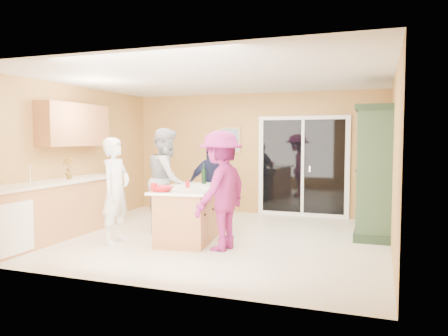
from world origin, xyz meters
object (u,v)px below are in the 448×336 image
(woman_white, at_px, (116,190))
(woman_grey, at_px, (167,180))
(kitchen_island, at_px, (190,215))
(woman_magenta, at_px, (221,190))
(green_hutch, at_px, (375,174))
(woman_navy, at_px, (213,185))

(woman_white, xyz_separation_m, woman_grey, (0.35, 1.06, 0.08))
(kitchen_island, height_order, woman_magenta, woman_magenta)
(kitchen_island, xyz_separation_m, woman_white, (-1.01, -0.56, 0.42))
(woman_white, bearing_deg, woman_grey, -18.33)
(woman_grey, bearing_deg, green_hutch, -95.52)
(green_hutch, relative_size, woman_magenta, 1.24)
(woman_grey, relative_size, woman_magenta, 1.04)
(woman_navy, bearing_deg, woman_grey, 8.68)
(woman_white, relative_size, woman_grey, 0.91)
(woman_navy, bearing_deg, green_hutch, 155.15)
(kitchen_island, relative_size, woman_white, 1.05)
(green_hutch, xyz_separation_m, woman_grey, (-3.45, -0.72, -0.15))
(woman_grey, bearing_deg, woman_white, 144.28)
(kitchen_island, distance_m, green_hutch, 3.11)
(woman_white, distance_m, woman_grey, 1.12)
(woman_white, xyz_separation_m, woman_navy, (1.02, 1.58, -0.04))
(kitchen_island, bearing_deg, woman_white, -158.64)
(woman_white, bearing_deg, green_hutch, -64.85)
(woman_grey, xyz_separation_m, woman_navy, (0.67, 0.52, -0.12))
(kitchen_island, relative_size, woman_navy, 1.10)
(woman_navy, bearing_deg, kitchen_island, 60.71)
(woman_grey, height_order, woman_navy, woman_grey)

